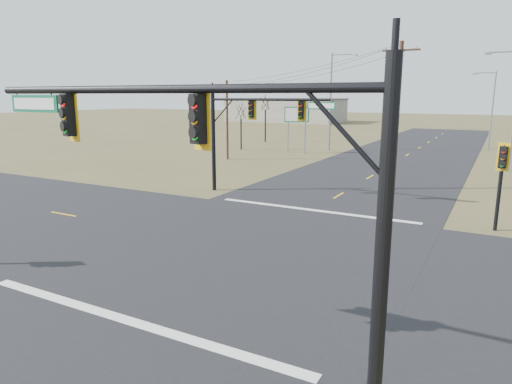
# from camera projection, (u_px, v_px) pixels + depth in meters

# --- Properties ---
(ground) EXTENTS (320.00, 320.00, 0.00)m
(ground) POSITION_uv_depth(u_px,v_px,m) (251.00, 248.00, 19.91)
(ground) COLOR brown
(ground) RESTS_ON ground
(road_ew) EXTENTS (160.00, 14.00, 0.02)m
(road_ew) POSITION_uv_depth(u_px,v_px,m) (251.00, 248.00, 19.91)
(road_ew) COLOR black
(road_ew) RESTS_ON ground
(road_ns) EXTENTS (14.00, 160.00, 0.02)m
(road_ns) POSITION_uv_depth(u_px,v_px,m) (251.00, 248.00, 19.91)
(road_ns) COLOR black
(road_ns) RESTS_ON ground
(stop_bar_near) EXTENTS (12.00, 0.40, 0.01)m
(stop_bar_near) POSITION_uv_depth(u_px,v_px,m) (128.00, 320.00, 13.45)
(stop_bar_near) COLOR silver
(stop_bar_near) RESTS_ON road_ns
(stop_bar_far) EXTENTS (12.00, 0.40, 0.01)m
(stop_bar_far) POSITION_uv_depth(u_px,v_px,m) (314.00, 210.00, 26.36)
(stop_bar_far) COLOR silver
(stop_bar_far) RESTS_ON road_ns
(mast_arm_near) EXTENTS (10.53, 0.55, 7.27)m
(mast_arm_near) POSITION_uv_depth(u_px,v_px,m) (213.00, 155.00, 9.67)
(mast_arm_near) COLOR black
(mast_arm_near) RESTS_ON ground
(mast_arm_far) EXTENTS (8.84, 0.58, 6.87)m
(mast_arm_far) POSITION_uv_depth(u_px,v_px,m) (252.00, 120.00, 29.69)
(mast_arm_far) COLOR black
(mast_arm_far) RESTS_ON ground
(pedestal_signal_ne) EXTENTS (0.64, 0.55, 4.36)m
(pedestal_signal_ne) POSITION_uv_depth(u_px,v_px,m) (502.00, 167.00, 21.74)
(pedestal_signal_ne) COLOR black
(pedestal_signal_ne) RESTS_ON ground
(utility_pole_near) EXTENTS (2.47, 0.29, 10.10)m
(utility_pole_near) POSITION_uv_depth(u_px,v_px,m) (397.00, 115.00, 31.43)
(utility_pole_near) COLOR #452B1D
(utility_pole_near) RESTS_ON ground
(utility_pole_far) EXTENTS (1.97, 0.30, 8.04)m
(utility_pole_far) POSITION_uv_depth(u_px,v_px,m) (227.00, 118.00, 46.65)
(utility_pole_far) COLOR #452B1D
(utility_pole_far) RESTS_ON ground
(highway_sign) EXTENTS (2.71, 0.92, 5.27)m
(highway_sign) POSITION_uv_depth(u_px,v_px,m) (297.00, 120.00, 51.84)
(highway_sign) COLOR gray
(highway_sign) RESTS_ON ground
(streetlight_b) EXTENTS (2.61, 0.29, 9.37)m
(streetlight_b) POSITION_uv_depth(u_px,v_px,m) (491.00, 106.00, 54.76)
(streetlight_b) COLOR gray
(streetlight_b) RESTS_ON ground
(streetlight_c) EXTENTS (3.17, 0.41, 11.34)m
(streetlight_c) POSITION_uv_depth(u_px,v_px,m) (333.00, 97.00, 54.01)
(streetlight_c) COLOR gray
(streetlight_c) RESTS_ON ground
(bare_tree_a) EXTENTS (3.20, 3.20, 5.89)m
(bare_tree_a) POSITION_uv_depth(u_px,v_px,m) (241.00, 111.00, 55.15)
(bare_tree_a) COLOR black
(bare_tree_a) RESTS_ON ground
(bare_tree_b) EXTENTS (2.75, 2.75, 7.00)m
(bare_tree_b) POSITION_uv_depth(u_px,v_px,m) (265.00, 102.00, 64.16)
(bare_tree_b) COLOR black
(bare_tree_b) RESTS_ON ground
(warehouse_left) EXTENTS (28.00, 14.00, 5.50)m
(warehouse_left) POSITION_uv_depth(u_px,v_px,m) (285.00, 111.00, 115.39)
(warehouse_left) COLOR #9E9B8C
(warehouse_left) RESTS_ON ground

